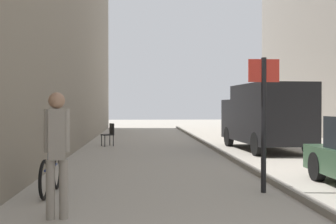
# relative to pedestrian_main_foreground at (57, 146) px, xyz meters

# --- Properties ---
(ground_plane) EXTENTS (80.00, 80.00, 0.00)m
(ground_plane) POSITION_rel_pedestrian_main_foreground_xyz_m (2.50, 7.25, -1.08)
(ground_plane) COLOR #A8A093
(kerb_strip) EXTENTS (0.16, 40.00, 0.12)m
(kerb_strip) POSITION_rel_pedestrian_main_foreground_xyz_m (4.08, 7.25, -1.02)
(kerb_strip) COLOR gray
(kerb_strip) RESTS_ON ground_plane
(pedestrian_main_foreground) EXTENTS (0.37, 0.24, 1.87)m
(pedestrian_main_foreground) POSITION_rel_pedestrian_main_foreground_xyz_m (0.00, 0.00, 0.00)
(pedestrian_main_foreground) COLOR gray
(pedestrian_main_foreground) RESTS_ON ground_plane
(delivery_van) EXTENTS (2.33, 5.32, 2.46)m
(delivery_van) POSITION_rel_pedestrian_main_foreground_xyz_m (5.94, 9.78, 0.23)
(delivery_van) COLOR black
(delivery_van) RESTS_ON ground_plane
(street_sign_post) EXTENTS (0.60, 0.10, 2.60)m
(street_sign_post) POSITION_rel_pedestrian_main_foreground_xyz_m (3.60, 1.79, 0.46)
(street_sign_post) COLOR black
(street_sign_post) RESTS_ON ground_plane
(bicycle_leaning) EXTENTS (0.11, 1.77, 0.98)m
(bicycle_leaning) POSITION_rel_pedestrian_main_foreground_xyz_m (-0.46, 1.89, -0.70)
(bicycle_leaning) COLOR black
(bicycle_leaning) RESTS_ON ground_plane
(cafe_chair_near_window) EXTENTS (0.59, 0.59, 0.94)m
(cafe_chair_near_window) POSITION_rel_pedestrian_main_foreground_xyz_m (-0.03, 12.00, -0.54)
(cafe_chair_near_window) COLOR black
(cafe_chair_near_window) RESTS_ON ground_plane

